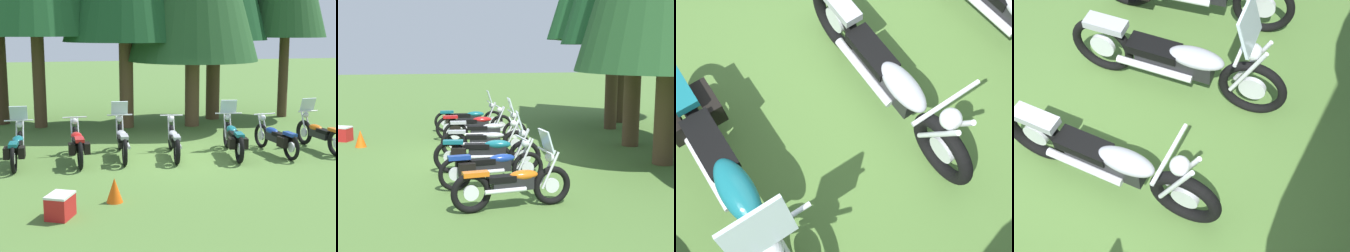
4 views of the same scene
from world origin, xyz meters
The scene contains 10 objects.
ground_plane centered at (0.00, 0.00, 0.00)m, with size 80.00×80.00×0.00m, color #4C7033.
motorcycle_0 centered at (-4.03, 0.07, 0.46)m, with size 0.73×2.29×1.35m.
motorcycle_1 centered at (-2.57, 0.06, 0.46)m, with size 0.62×2.38×1.02m.
motorcycle_2 centered at (-1.43, 0.29, 0.46)m, with size 0.68×2.40×1.37m.
motorcycle_3 centered at (-0.11, 0.05, 0.42)m, with size 0.61×2.25×1.00m.
motorcycle_4 centered at (1.43, -0.17, 0.48)m, with size 0.81×2.39×1.38m.
motorcycle_5 centered at (2.60, -0.28, 0.43)m, with size 0.70×2.18×0.99m.
motorcycle_6 centered at (3.94, -0.08, 0.45)m, with size 0.62×2.18×1.36m.
picnic_cooler centered at (-3.06, -3.83, 0.22)m, with size 0.58×0.63×0.44m.
traffic_cone centered at (-2.03, -3.21, 0.24)m, with size 0.32×0.32×0.48m, color #EA590F.
Camera 2 is at (11.77, -1.79, 2.77)m, focal length 51.37 mm.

